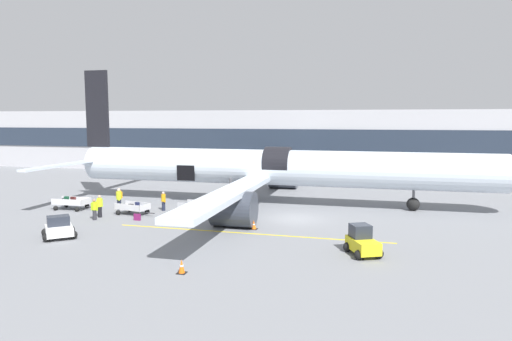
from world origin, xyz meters
The scene contains 17 objects.
ground_plane centered at (0.00, 0.00, 0.00)m, with size 500.00×500.00×0.00m, color slate.
apron_marking_line centered at (-2.22, -5.16, 0.00)m, with size 19.29×0.41×0.01m.
terminal_strip centered at (0.00, 33.59, 4.44)m, with size 108.76×13.23×8.88m.
airplane centered at (-3.02, 5.73, 3.19)m, with size 40.99×38.03×12.42m.
baggage_tug_lead centered at (-13.98, -9.21, 0.59)m, with size 2.71×2.77×1.37m.
baggage_tug_mid centered at (5.34, -8.17, 0.69)m, with size 2.30×2.72×1.69m.
baggage_cart_loading centered at (-12.87, -1.50, 0.46)m, with size 3.59×2.08×0.99m.
baggage_cart_queued centered at (-8.05, 0.41, 0.46)m, with size 3.85×2.30×1.07m.
baggage_cart_empty centered at (-19.07, -0.95, 0.52)m, with size 3.85×1.87×1.13m.
ground_crew_loader_a centered at (-11.22, 0.52, 0.85)m, with size 0.53×0.51×1.62m.
ground_crew_loader_b centered at (-14.92, -3.14, 0.93)m, with size 0.49×0.61×1.76m.
ground_crew_driver centered at (-15.09, -0.04, 0.95)m, with size 0.57×0.58×1.80m.
ground_crew_supervisor centered at (-14.76, -4.09, 0.85)m, with size 0.56×0.41×1.62m.
ground_crew_helper centered at (-15.77, 1.16, 0.86)m, with size 0.56×0.48×1.64m.
suitcase_on_tarmac_upright centered at (-11.52, -3.42, 0.27)m, with size 0.53×0.18×0.64m.
safety_cone_engine_left centered at (-3.38, -13.70, 0.34)m, with size 0.46×0.46×0.72m.
safety_cone_wingtip centered at (-2.17, -3.92, 0.30)m, with size 0.50×0.50×0.65m.
Camera 1 is at (5.75, -34.29, 7.76)m, focal length 32.00 mm.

